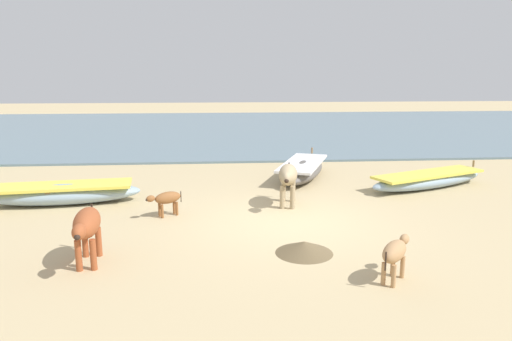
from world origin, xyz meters
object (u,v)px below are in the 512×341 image
object	(u,v)px
calf_near_tan	(395,252)
fishing_boat_4	(64,193)
fishing_boat_1	(303,170)
fishing_boat_6	(428,180)
calf_far_brown	(167,199)
cow_second_adult_rust	(87,226)
cow_adult_dun	(288,177)

from	to	relation	value
calf_near_tan	fishing_boat_4	bearing A→B (deg)	92.52
fishing_boat_1	fishing_boat_6	xyz separation A→B (m)	(3.40, -1.44, -0.05)
fishing_boat_4	fishing_boat_6	xyz separation A→B (m)	(9.90, 0.91, -0.03)
fishing_boat_4	calf_far_brown	distance (m)	2.98
fishing_boat_4	calf_near_tan	size ratio (longest dim) A/B	4.29
fishing_boat_6	cow_second_adult_rust	distance (m)	9.59
fishing_boat_1	cow_adult_dun	distance (m)	3.12
cow_adult_dun	calf_far_brown	xyz separation A→B (m)	(-2.90, -0.65, -0.33)
fishing_boat_4	calf_near_tan	distance (m)	8.36
fishing_boat_4	cow_second_adult_rust	bearing A→B (deg)	105.61
calf_near_tan	cow_second_adult_rust	distance (m)	5.16
fishing_boat_6	cow_adult_dun	xyz separation A→B (m)	(-4.29, -1.51, 0.50)
fishing_boat_1	cow_second_adult_rust	distance (m)	7.97
fishing_boat_6	cow_adult_dun	distance (m)	4.57
calf_near_tan	cow_adult_dun	bearing A→B (deg)	53.14
fishing_boat_1	cow_adult_dun	bearing A→B (deg)	-175.57
calf_far_brown	fishing_boat_6	bearing A→B (deg)	164.52
calf_far_brown	cow_second_adult_rust	bearing A→B (deg)	36.44
cow_second_adult_rust	calf_near_tan	bearing A→B (deg)	72.70
cow_second_adult_rust	calf_far_brown	bearing A→B (deg)	152.94
fishing_boat_6	cow_adult_dun	bearing A→B (deg)	176.55
fishing_boat_6	calf_far_brown	xyz separation A→B (m)	(-7.19, -2.16, 0.17)
fishing_boat_4	cow_adult_dun	size ratio (longest dim) A/B	2.44
fishing_boat_4	calf_near_tan	xyz separation A→B (m)	(6.70, -4.99, 0.20)
fishing_boat_1	fishing_boat_4	distance (m)	6.91
fishing_boat_4	calf_near_tan	world-z (taller)	fishing_boat_4
cow_adult_dun	calf_near_tan	distance (m)	4.53
cow_adult_dun	calf_far_brown	distance (m)	2.99
cow_adult_dun	calf_far_brown	bearing A→B (deg)	-67.04
cow_adult_dun	fishing_boat_6	bearing A→B (deg)	119.83
fishing_boat_6	fishing_boat_1	bearing A→B (deg)	134.11
fishing_boat_6	cow_second_adult_rust	xyz separation A→B (m)	(-8.25, -4.87, 0.46)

